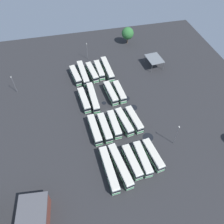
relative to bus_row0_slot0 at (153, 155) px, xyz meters
The scene contains 30 objects.
ground_plane 25.26m from the bus_row0_slot0, 23.19° to the left, with size 127.31×127.31×0.00m, color #28282B.
bus_row0_slot0 is the anchor object (origin of this frame).
bus_row0_slot1 3.83m from the bus_row0_slot0, 98.80° to the left, with size 12.03×3.18×3.64m.
bus_row0_slot2 7.45m from the bus_row0_slot0, 96.35° to the left, with size 11.86×3.95×3.64m.
bus_row0_slot3 11.47m from the bus_row0_slot0, 96.98° to the left, with size 15.52×4.84×3.64m.
bus_row0_slot4 15.23m from the bus_row0_slot0, 96.91° to the left, with size 15.44×3.52×3.64m.
bus_row1_slot0 15.94m from the bus_row0_slot0, ahead, with size 11.59×4.09×3.64m.
bus_row1_slot1 16.58m from the bus_row0_slot0, 19.33° to the left, with size 12.09×4.35×3.64m.
bus_row1_slot2 17.92m from the bus_row0_slot0, 31.37° to the left, with size 11.51×3.09×3.64m.
bus_row1_slot3 19.50m from the bus_row0_slot0, 41.86° to the left, with size 12.07×3.39×3.64m.
bus_row1_slot4 22.13m from the bus_row0_slot0, 49.06° to the left, with size 12.36×3.47×3.64m.
bus_row2_slot0 31.70m from the bus_row0_slot0, ahead, with size 11.25×3.31×3.64m.
bus_row2_slot1 32.38m from the bus_row0_slot0, 12.22° to the left, with size 12.26×3.87×3.64m.
bus_row2_slot3 33.86m from the bus_row0_slot0, 25.23° to the left, with size 15.38×2.99×3.64m.
bus_row2_slot4 35.19m from the bus_row0_slot0, 31.14° to the left, with size 12.32×3.76×3.64m.
bus_row3_slot0 47.82m from the bus_row0_slot0, ahead, with size 15.42×3.32×3.64m.
bus_row3_slot1 48.38m from the bus_row0_slot0, 10.19° to the left, with size 11.65×3.14×3.64m.
bus_row3_slot2 48.39m from the bus_row0_slot0, 14.40° to the left, with size 12.13×4.20×3.64m.
bus_row3_slot3 49.65m from the bus_row0_slot0, 18.94° to the left, with size 15.46×3.69×3.64m.
bus_row3_slot4 50.30m from the bus_row0_slot0, 22.96° to the left, with size 11.75×4.31×3.64m.
depot_building 39.35m from the bus_row0_slot0, 106.63° to the left, with size 11.84×8.90×5.76m.
maintenance_shelter 50.55m from the bus_row0_slot0, 20.63° to the right, with size 9.34×7.40×4.33m.
lamp_post_near_entrance 62.53m from the bus_row0_slot0, 46.16° to the left, with size 0.56×0.28×8.34m.
lamp_post_far_corner 61.47m from the bus_row0_slot0, 11.19° to the left, with size 0.56×0.28×8.43m.
lamp_post_by_building 10.51m from the bus_row0_slot0, 67.41° to the right, with size 0.56×0.28×9.33m.
tree_north_edge 70.35m from the bus_row0_slot0, ahead, with size 6.26×6.26×8.97m.
puddle_back_corner 30.39m from the bus_row0_slot0, 20.11° to the left, with size 1.95×1.95×0.01m, color black.
puddle_near_shelter 29.01m from the bus_row0_slot0, ahead, with size 2.93×2.93×0.01m, color black.
puddle_front_lane 23.37m from the bus_row0_slot0, ahead, with size 3.28×3.28×0.01m, color black.
puddle_between_rows 8.57m from the bus_row0_slot0, ahead, with size 3.91×3.91×0.01m, color black.
Camera 1 is at (-57.09, 11.81, 66.04)m, focal length 35.97 mm.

